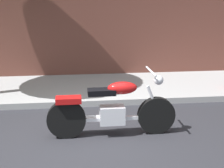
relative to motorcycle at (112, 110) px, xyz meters
name	(u,v)px	position (x,y,z in m)	size (l,w,h in m)	color
ground_plane	(84,142)	(-0.51, -0.22, -0.48)	(60.00, 60.00, 0.00)	#28282D
sidewalk	(80,89)	(-0.51, 2.81, -0.41)	(25.52, 2.50, 0.14)	#9C9C9C
motorcycle	(112,110)	(0.00, 0.00, 0.00)	(2.28, 0.70, 1.18)	black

